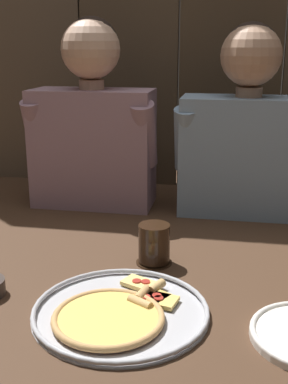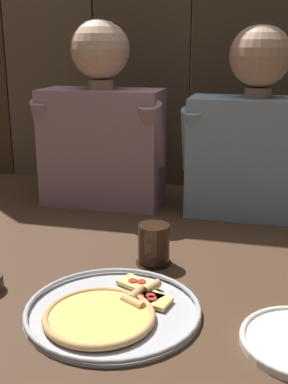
{
  "view_description": "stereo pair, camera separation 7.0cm",
  "coord_description": "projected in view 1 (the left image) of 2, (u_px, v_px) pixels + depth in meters",
  "views": [
    {
      "loc": [
        0.2,
        -1.01,
        0.52
      ],
      "look_at": [
        0.0,
        0.1,
        0.18
      ],
      "focal_mm": 45.61,
      "sensor_mm": 36.0,
      "label": 1
    },
    {
      "loc": [
        0.27,
        -0.99,
        0.52
      ],
      "look_at": [
        0.0,
        0.1,
        0.18
      ],
      "focal_mm": 45.61,
      "sensor_mm": 36.0,
      "label": 2
    }
  ],
  "objects": [
    {
      "name": "ground_plane",
      "position": [
        136.0,
        278.0,
        1.13
      ],
      "size": [
        3.2,
        3.2,
        0.0
      ],
      "primitive_type": "plane",
      "color": "#422B1C"
    },
    {
      "name": "drinking_glass",
      "position": [
        154.0,
        244.0,
        1.2
      ],
      "size": [
        0.09,
        0.09,
        0.1
      ],
      "color": "black",
      "rests_on": "ground"
    },
    {
      "name": "pizza_tray",
      "position": [
        119.0,
        312.0,
        0.97
      ],
      "size": [
        0.36,
        0.36,
        0.03
      ],
      "color": "#B2B2B7",
      "rests_on": "ground"
    },
    {
      "name": "diner_right",
      "position": [
        247.0,
        129.0,
        1.51
      ],
      "size": [
        0.44,
        0.2,
        0.59
      ],
      "color": "#849EB7",
      "rests_on": "ground"
    },
    {
      "name": "diner_left",
      "position": [
        93.0,
        120.0,
        1.59
      ],
      "size": [
        0.43,
        0.21,
        0.61
      ],
      "color": "gray",
      "rests_on": "ground"
    }
  ]
}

